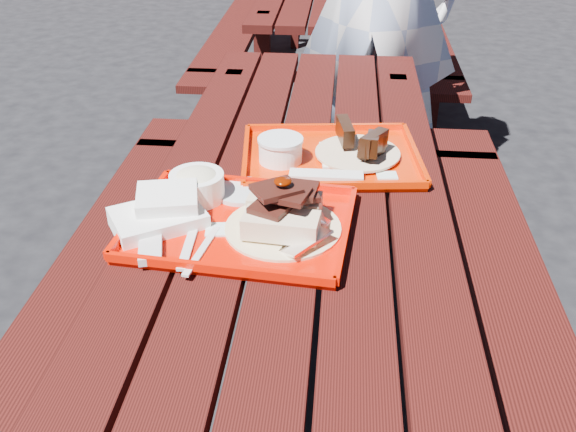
# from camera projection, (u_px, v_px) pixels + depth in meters

# --- Properties ---
(ground) EXTENTS (60.00, 60.00, 0.00)m
(ground) POSITION_uv_depth(u_px,v_px,m) (293.00, 424.00, 1.91)
(ground) COLOR black
(ground) RESTS_ON ground
(picnic_table_near) EXTENTS (1.41, 2.40, 0.75)m
(picnic_table_near) POSITION_uv_depth(u_px,v_px,m) (293.00, 273.00, 1.62)
(picnic_table_near) COLOR #380D0A
(picnic_table_near) RESTS_ON ground
(picnic_table_far) EXTENTS (1.41, 2.40, 0.75)m
(picnic_table_far) POSITION_uv_depth(u_px,v_px,m) (331.00, 6.00, 4.00)
(picnic_table_far) COLOR #380D0A
(picnic_table_far) RESTS_ON ground
(near_tray) EXTENTS (0.52, 0.42, 0.15)m
(near_tray) POSITION_uv_depth(u_px,v_px,m) (242.00, 210.00, 1.44)
(near_tray) COLOR red
(near_tray) RESTS_ON picnic_table_near
(far_tray) EXTENTS (0.51, 0.41, 0.08)m
(far_tray) POSITION_uv_depth(u_px,v_px,m) (328.00, 154.00, 1.72)
(far_tray) COLOR red
(far_tray) RESTS_ON picnic_table_near
(white_cloth) EXTENTS (0.24, 0.23, 0.08)m
(white_cloth) POSITION_uv_depth(u_px,v_px,m) (161.00, 214.00, 1.43)
(white_cloth) COLOR white
(white_cloth) RESTS_ON picnic_table_near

